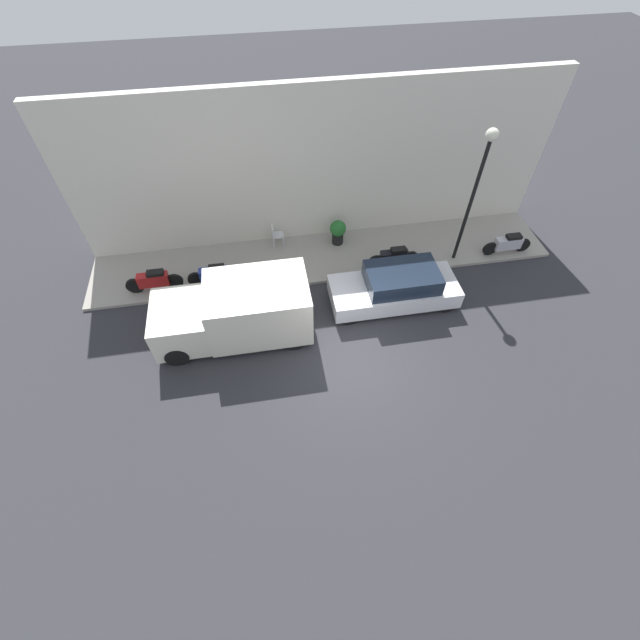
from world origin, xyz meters
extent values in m
plane|color=#2D2D33|center=(0.00, 0.00, 0.00)|extent=(60.00, 60.00, 0.00)
cube|color=gray|center=(4.57, 0.00, 0.05)|extent=(2.58, 16.39, 0.11)
cube|color=silver|center=(6.01, 0.00, 2.78)|extent=(0.30, 16.39, 5.57)
cube|color=silver|center=(2.09, -1.90, 0.46)|extent=(1.65, 4.13, 0.59)
cube|color=#192333|center=(2.09, -2.10, 1.04)|extent=(1.45, 2.27, 0.57)
cylinder|color=black|center=(1.38, -0.28, 0.30)|extent=(0.20, 0.60, 0.60)
cylinder|color=black|center=(2.79, -0.28, 0.30)|extent=(0.20, 0.60, 0.60)
cylinder|color=black|center=(1.38, -3.51, 0.30)|extent=(0.20, 0.60, 0.60)
cylinder|color=black|center=(2.79, -3.51, 0.30)|extent=(0.20, 0.60, 0.60)
cube|color=silver|center=(1.58, 2.48, 1.05)|extent=(2.02, 3.00, 1.72)
cube|color=silver|center=(1.58, 4.78, 0.79)|extent=(1.92, 1.61, 1.20)
cube|color=#192333|center=(1.58, 5.02, 1.13)|extent=(1.72, 0.89, 0.48)
cylinder|color=black|center=(0.70, 4.99, 0.35)|extent=(0.22, 0.70, 0.70)
cylinder|color=black|center=(2.46, 4.99, 0.35)|extent=(0.22, 0.70, 0.70)
cylinder|color=black|center=(0.70, 1.57, 0.35)|extent=(0.22, 0.70, 0.70)
cylinder|color=black|center=(2.46, 1.57, 0.35)|extent=(0.22, 0.70, 0.70)
cube|color=black|center=(3.64, -2.35, 0.54)|extent=(0.30, 0.97, 0.41)
cube|color=black|center=(3.64, -2.48, 0.81)|extent=(0.27, 0.53, 0.12)
cylinder|color=black|center=(3.64, -1.71, 0.37)|extent=(0.10, 0.53, 0.53)
cylinder|color=black|center=(3.64, -2.99, 0.37)|extent=(0.10, 0.53, 0.53)
cube|color=navy|center=(3.80, 3.87, 0.53)|extent=(0.30, 0.96, 0.39)
cube|color=black|center=(3.80, 3.74, 0.79)|extent=(0.27, 0.52, 0.12)
cylinder|color=black|center=(3.80, 4.50, 0.38)|extent=(0.10, 0.54, 0.54)
cylinder|color=black|center=(3.80, 3.25, 0.38)|extent=(0.10, 0.54, 0.54)
cube|color=#B7B7BF|center=(3.64, -6.60, 0.55)|extent=(0.30, 0.96, 0.44)
cube|color=black|center=(3.64, -6.73, 0.83)|extent=(0.27, 0.52, 0.12)
cylinder|color=black|center=(3.64, -5.96, 0.37)|extent=(0.10, 0.52, 0.52)
cylinder|color=black|center=(3.64, -7.23, 0.37)|extent=(0.10, 0.52, 0.52)
cube|color=#B21E1E|center=(3.80, 5.85, 0.58)|extent=(0.30, 0.99, 0.45)
cube|color=black|center=(3.80, 5.71, 0.86)|extent=(0.27, 0.54, 0.12)
cylinder|color=black|center=(3.80, 6.49, 0.40)|extent=(0.10, 0.58, 0.58)
cylinder|color=black|center=(3.80, 5.20, 0.40)|extent=(0.10, 0.58, 0.58)
cylinder|color=black|center=(3.70, -4.66, 2.34)|extent=(0.12, 0.12, 4.46)
sphere|color=silver|center=(3.70, -4.66, 4.68)|extent=(0.38, 0.38, 0.38)
cylinder|color=black|center=(5.21, -0.66, 0.32)|extent=(0.41, 0.41, 0.42)
sphere|color=#236628|center=(5.21, -0.66, 0.76)|extent=(0.59, 0.59, 0.59)
cube|color=silver|center=(5.47, 1.54, 0.55)|extent=(0.40, 0.40, 0.04)
cube|color=silver|center=(5.47, 1.72, 0.75)|extent=(0.40, 0.04, 0.36)
cylinder|color=silver|center=(5.30, 1.36, 0.32)|extent=(0.04, 0.04, 0.42)
cylinder|color=silver|center=(5.64, 1.36, 0.32)|extent=(0.04, 0.04, 0.42)
cylinder|color=silver|center=(5.30, 1.71, 0.32)|extent=(0.04, 0.04, 0.42)
cylinder|color=silver|center=(5.64, 1.71, 0.32)|extent=(0.04, 0.04, 0.42)
camera|label=1|loc=(-7.09, 2.07, 10.53)|focal=24.00mm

